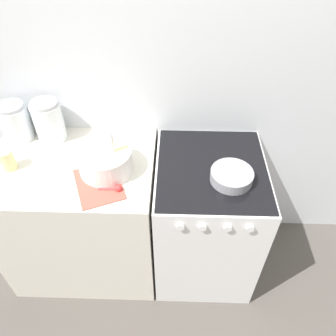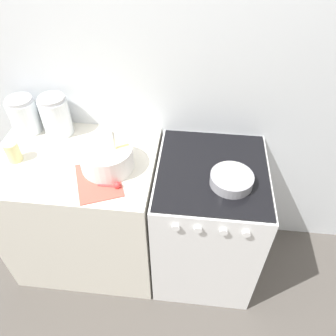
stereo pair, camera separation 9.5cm
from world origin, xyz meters
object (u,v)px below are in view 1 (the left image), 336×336
at_px(baking_pan, 232,176).
at_px(storage_jar_left, 16,124).
at_px(mixing_bowl, 105,159).
at_px(storage_jar_middle, 49,123).
at_px(tin_can, 7,160).
at_px(stove, 205,219).

relative_size(baking_pan, storage_jar_left, 1.00).
bearing_deg(mixing_bowl, baking_pan, -4.74).
distance_m(mixing_bowl, baking_pan, 0.65).
bearing_deg(storage_jar_middle, baking_pan, -17.63).
distance_m(baking_pan, tin_can, 1.17).
xyz_separation_m(stove, storage_jar_left, (-1.11, 0.23, 0.55)).
height_order(storage_jar_left, storage_jar_middle, storage_jar_middle).
xyz_separation_m(baking_pan, tin_can, (-1.16, 0.05, 0.03)).
bearing_deg(tin_can, baking_pan, -2.68).
height_order(stove, tin_can, tin_can).
height_order(stove, storage_jar_left, storage_jar_left).
relative_size(mixing_bowl, baking_pan, 1.28).
height_order(baking_pan, storage_jar_left, storage_jar_left).
bearing_deg(storage_jar_left, mixing_bowl, -25.63).
distance_m(baking_pan, storage_jar_left, 1.25).
relative_size(storage_jar_left, storage_jar_middle, 0.91).
bearing_deg(storage_jar_middle, tin_can, -120.24).
distance_m(stove, storage_jar_middle, 1.10).
distance_m(baking_pan, storage_jar_middle, 1.06).
bearing_deg(tin_can, storage_jar_left, 98.53).
distance_m(storage_jar_left, storage_jar_middle, 0.20).
relative_size(mixing_bowl, storage_jar_left, 1.28).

